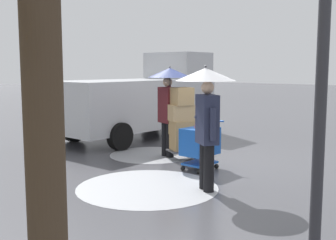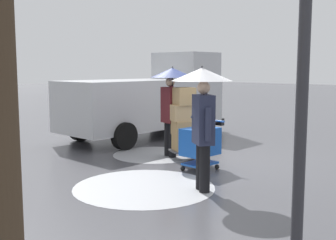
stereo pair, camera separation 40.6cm
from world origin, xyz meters
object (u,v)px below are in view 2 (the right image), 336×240
(street_lamp, at_px, (304,41))
(hand_dolly_boxes, at_px, (184,121))
(pedestrian_pink_side, at_px, (172,90))
(cargo_van_parked_right, at_px, (150,99))
(shopping_cart_vendor, at_px, (200,143))
(pedestrian_black_side, at_px, (202,99))

(street_lamp, bearing_deg, hand_dolly_boxes, -37.51)
(street_lamp, bearing_deg, pedestrian_pink_side, -35.29)
(hand_dolly_boxes, xyz_separation_m, street_lamp, (-4.39, 3.37, 1.46))
(cargo_van_parked_right, xyz_separation_m, shopping_cart_vendor, (-3.74, 2.28, -0.61))
(pedestrian_black_side, xyz_separation_m, street_lamp, (-2.58, 1.73, 0.79))
(cargo_van_parked_right, distance_m, shopping_cart_vendor, 4.42)
(cargo_van_parked_right, bearing_deg, street_lamp, 144.73)
(pedestrian_pink_side, bearing_deg, cargo_van_parked_right, -35.23)
(pedestrian_pink_side, relative_size, street_lamp, 0.56)
(shopping_cart_vendor, height_order, street_lamp, street_lamp)
(hand_dolly_boxes, relative_size, pedestrian_black_side, 0.78)
(street_lamp, bearing_deg, shopping_cart_vendor, -39.11)
(pedestrian_pink_side, bearing_deg, pedestrian_black_side, 143.12)
(cargo_van_parked_right, height_order, street_lamp, street_lamp)
(hand_dolly_boxes, xyz_separation_m, pedestrian_black_side, (-1.80, 1.63, 0.67))
(hand_dolly_boxes, bearing_deg, pedestrian_black_side, 137.82)
(shopping_cart_vendor, xyz_separation_m, pedestrian_black_side, (-0.92, 1.11, 1.02))
(hand_dolly_boxes, relative_size, street_lamp, 0.43)
(cargo_van_parked_right, xyz_separation_m, pedestrian_pink_side, (-2.44, 1.72, 0.41))
(shopping_cart_vendor, distance_m, street_lamp, 4.86)
(pedestrian_pink_side, height_order, street_lamp, street_lamp)
(shopping_cart_vendor, bearing_deg, pedestrian_pink_side, -23.02)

